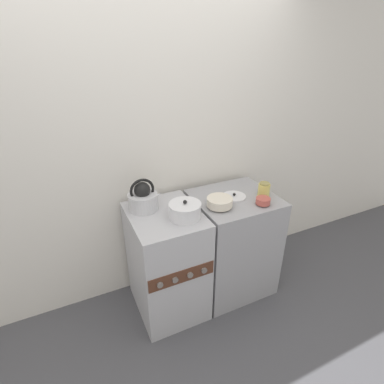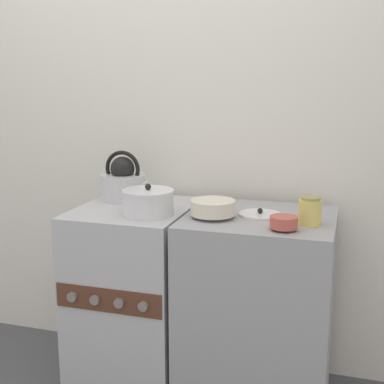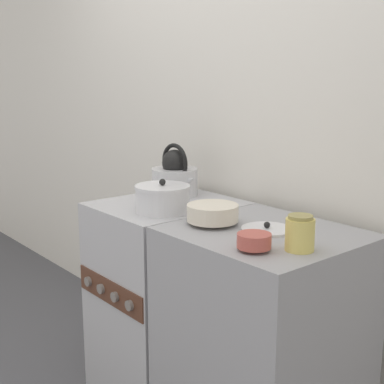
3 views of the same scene
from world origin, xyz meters
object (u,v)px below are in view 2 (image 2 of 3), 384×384
at_px(stove, 136,297).
at_px(small_ceramic_bowl, 284,222).
at_px(kettle, 123,182).
at_px(loose_pot_lid, 260,214).
at_px(cooking_pot, 148,202).
at_px(enamel_bowl, 213,208).
at_px(storage_jar, 310,211).

distance_m(stove, small_ceramic_bowl, 0.91).
distance_m(stove, kettle, 0.58).
height_order(small_ceramic_bowl, loose_pot_lid, small_ceramic_bowl).
bearing_deg(cooking_pot, loose_pot_lid, 13.07).
bearing_deg(kettle, stove, -50.14).
height_order(enamel_bowl, storage_jar, storage_jar).
height_order(enamel_bowl, loose_pot_lid, enamel_bowl).
height_order(cooking_pot, loose_pot_lid, cooking_pot).
xyz_separation_m(stove, small_ceramic_bowl, (0.74, -0.20, 0.50)).
distance_m(cooking_pot, enamel_bowl, 0.30).
relative_size(cooking_pot, storage_jar, 1.98).
height_order(stove, enamel_bowl, enamel_bowl).
height_order(cooking_pot, enamel_bowl, cooking_pot).
bearing_deg(kettle, storage_jar, -13.39).
bearing_deg(storage_jar, kettle, 166.61).
height_order(stove, storage_jar, storage_jar).
distance_m(stove, enamel_bowl, 0.66).
height_order(kettle, storage_jar, kettle).
xyz_separation_m(cooking_pot, storage_jar, (0.71, 0.02, 0.00)).
distance_m(cooking_pot, storage_jar, 0.71).
bearing_deg(cooking_pot, small_ceramic_bowl, -8.43).
bearing_deg(cooking_pot, storage_jar, 1.92).
bearing_deg(small_ceramic_bowl, stove, 164.62).
height_order(stove, small_ceramic_bowl, small_ceramic_bowl).
bearing_deg(small_ceramic_bowl, enamel_bowl, 161.25).
relative_size(small_ceramic_bowl, loose_pot_lid, 0.59).
height_order(enamel_bowl, small_ceramic_bowl, enamel_bowl).
distance_m(kettle, small_ceramic_bowl, 0.92).
bearing_deg(cooking_pot, kettle, 133.08).
bearing_deg(cooking_pot, stove, 136.65).
relative_size(enamel_bowl, small_ceramic_bowl, 1.76).
height_order(cooking_pot, storage_jar, cooking_pot).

